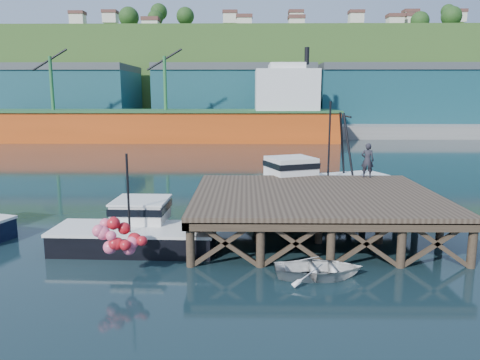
{
  "coord_description": "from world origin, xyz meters",
  "views": [
    {
      "loc": [
        2.04,
        -22.87,
        6.94
      ],
      "look_at": [
        1.74,
        2.0,
        2.38
      ],
      "focal_mm": 35.0,
      "sensor_mm": 36.0,
      "label": 1
    }
  ],
  "objects_px": {
    "dinghy": "(319,269)",
    "trawler": "(318,183)",
    "boat_black": "(136,231)",
    "dockworker": "(367,160)"
  },
  "relations": [
    {
      "from": "boat_black",
      "to": "dockworker",
      "type": "xyz_separation_m",
      "value": [
        12.12,
        6.76,
        2.31
      ]
    },
    {
      "from": "trawler",
      "to": "dockworker",
      "type": "relative_size",
      "value": 5.11
    },
    {
      "from": "trawler",
      "to": "boat_black",
      "type": "bearing_deg",
      "value": -158.68
    },
    {
      "from": "dinghy",
      "to": "trawler",
      "type": "bearing_deg",
      "value": -9.77
    },
    {
      "from": "boat_black",
      "to": "trawler",
      "type": "height_order",
      "value": "trawler"
    },
    {
      "from": "dinghy",
      "to": "dockworker",
      "type": "relative_size",
      "value": 1.68
    },
    {
      "from": "dinghy",
      "to": "dockworker",
      "type": "height_order",
      "value": "dockworker"
    },
    {
      "from": "boat_black",
      "to": "trawler",
      "type": "xyz_separation_m",
      "value": [
        9.57,
        8.91,
        0.52
      ]
    },
    {
      "from": "dinghy",
      "to": "boat_black",
      "type": "bearing_deg",
      "value": 64.94
    },
    {
      "from": "dockworker",
      "to": "trawler",
      "type": "bearing_deg",
      "value": -23.19
    }
  ]
}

